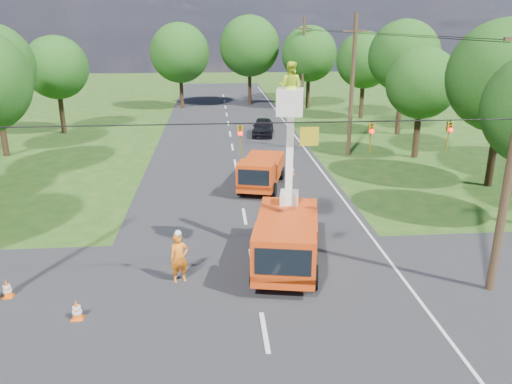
{
  "coord_description": "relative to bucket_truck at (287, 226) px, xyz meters",
  "views": [
    {
      "loc": [
        -1.42,
        -13.38,
        9.23
      ],
      "look_at": [
        0.26,
        6.23,
        2.6
      ],
      "focal_mm": 35.0,
      "sensor_mm": 36.0,
      "label": 1
    }
  ],
  "objects": [
    {
      "name": "tree_right_b",
      "position": [
        13.66,
        9.42,
        4.73
      ],
      "size": [
        6.4,
        6.4,
        9.65
      ],
      "color": "#382616",
      "rests_on": "ground"
    },
    {
      "name": "traffic_cone_5",
      "position": [
        -10.22,
        -1.65,
        -1.34
      ],
      "size": [
        0.38,
        0.38,
        0.71
      ],
      "color": "#F95C0D",
      "rests_on": "ground"
    },
    {
      "name": "pole_right_far",
      "position": [
        7.16,
        37.42,
        3.4
      ],
      "size": [
        1.8,
        0.3,
        10.0
      ],
      "color": "#4C3823",
      "rests_on": "ground"
    },
    {
      "name": "distant_car",
      "position": [
        1.51,
        24.85,
        -0.97
      ],
      "size": [
        2.37,
        4.53,
        1.47
      ],
      "primitive_type": "imported",
      "rotation": [
        0.0,
        0.0,
        -0.15
      ],
      "color": "black",
      "rests_on": "ground"
    },
    {
      "name": "signal_span",
      "position": [
        0.89,
        -2.59,
        4.18
      ],
      "size": [
        18.0,
        0.29,
        1.07
      ],
      "color": "black",
      "rests_on": "ground"
    },
    {
      "name": "tree_right_c",
      "position": [
        11.86,
        16.42,
        3.61
      ],
      "size": [
        5.0,
        5.0,
        7.83
      ],
      "color": "#382616",
      "rests_on": "ground"
    },
    {
      "name": "tree_far_a",
      "position": [
        -6.34,
        40.42,
        4.49
      ],
      "size": [
        6.6,
        6.6,
        9.5
      ],
      "color": "#382616",
      "rests_on": "ground"
    },
    {
      "name": "ground_worker",
      "position": [
        -4.17,
        -0.98,
        -0.73
      ],
      "size": [
        0.82,
        0.67,
        1.95
      ],
      "primitive_type": "imported",
      "rotation": [
        0.0,
        0.0,
        0.33
      ],
      "color": "#E35313",
      "rests_on": "ground"
    },
    {
      "name": "tree_right_d",
      "position": [
        13.46,
        24.42,
        4.98
      ],
      "size": [
        6.0,
        6.0,
        9.7
      ],
      "color": "#382616",
      "rests_on": "ground"
    },
    {
      "name": "tree_left_f",
      "position": [
        -16.14,
        27.42,
        3.98
      ],
      "size": [
        5.4,
        5.4,
        8.4
      ],
      "color": "#382616",
      "rests_on": "ground"
    },
    {
      "name": "edge_line",
      "position": [
        4.26,
        15.42,
        -1.7
      ],
      "size": [
        0.12,
        90.0,
        0.02
      ],
      "primitive_type": "cube",
      "color": "silver",
      "rests_on": "ground"
    },
    {
      "name": "road_main",
      "position": [
        -1.34,
        15.42,
        -1.7
      ],
      "size": [
        12.0,
        100.0,
        0.06
      ],
      "primitive_type": "cube",
      "color": "black",
      "rests_on": "ground"
    },
    {
      "name": "traffic_cone_2",
      "position": [
        0.98,
        1.99,
        -1.34
      ],
      "size": [
        0.38,
        0.38,
        0.71
      ],
      "color": "#F95C0D",
      "rests_on": "ground"
    },
    {
      "name": "pole_right_mid",
      "position": [
        7.16,
        17.42,
        3.4
      ],
      "size": [
        1.8,
        0.3,
        10.0
      ],
      "color": "#4C3823",
      "rests_on": "ground"
    },
    {
      "name": "traffic_cone_3",
      "position": [
        0.78,
        5.98,
        -1.34
      ],
      "size": [
        0.38,
        0.38,
        0.71
      ],
      "color": "#F95C0D",
      "rests_on": "ground"
    },
    {
      "name": "tree_far_b",
      "position": [
        1.66,
        42.42,
        5.11
      ],
      "size": [
        7.0,
        7.0,
        10.32
      ],
      "color": "#382616",
      "rests_on": "ground"
    },
    {
      "name": "traffic_cone_4",
      "position": [
        -7.39,
        -3.29,
        -1.34
      ],
      "size": [
        0.38,
        0.38,
        0.71
      ],
      "color": "#F95C0D",
      "rests_on": "ground"
    },
    {
      "name": "road_cross",
      "position": [
        -1.34,
        -2.58,
        -1.7
      ],
      "size": [
        56.0,
        10.0,
        0.07
      ],
      "primitive_type": "cube",
      "color": "black",
      "rests_on": "ground"
    },
    {
      "name": "ground",
      "position": [
        -1.34,
        15.42,
        -1.7
      ],
      "size": [
        140.0,
        140.0,
        0.0
      ],
      "primitive_type": "plane",
      "color": "#1F4815",
      "rests_on": "ground"
    },
    {
      "name": "bucket_truck",
      "position": [
        0.0,
        0.0,
        0.0
      ],
      "size": [
        3.37,
        6.45,
        7.97
      ],
      "rotation": [
        0.0,
        0.0,
        -0.19
      ],
      "color": "#C9400E",
      "rests_on": "ground"
    },
    {
      "name": "pole_right_near",
      "position": [
        7.16,
        -2.58,
        3.4
      ],
      "size": [
        1.8,
        0.3,
        10.0
      ],
      "color": "#4C3823",
      "rests_on": "ground"
    },
    {
      "name": "second_truck",
      "position": [
        -0.06,
        10.04,
        -0.65
      ],
      "size": [
        3.29,
        5.72,
        2.02
      ],
      "rotation": [
        0.0,
        0.0,
        -0.26
      ],
      "color": "#C9400E",
      "rests_on": "ground"
    },
    {
      "name": "tree_far_c",
      "position": [
        8.16,
        39.42,
        4.36
      ],
      "size": [
        6.2,
        6.2,
        9.18
      ],
      "color": "#382616",
      "rests_on": "ground"
    },
    {
      "name": "tree_right_e",
      "position": [
        12.46,
        32.42,
        4.11
      ],
      "size": [
        5.6,
        5.6,
        8.63
      ],
      "color": "#382616",
      "rests_on": "ground"
    },
    {
      "name": "traffic_cone_7",
      "position": [
        2.17,
        12.65,
        -1.34
      ],
      "size": [
        0.38,
        0.38,
        0.71
      ],
      "color": "#F95C0D",
      "rests_on": "ground"
    }
  ]
}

